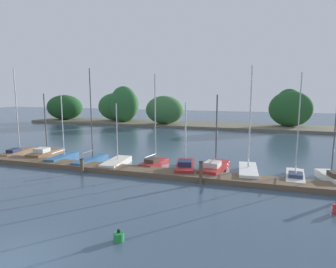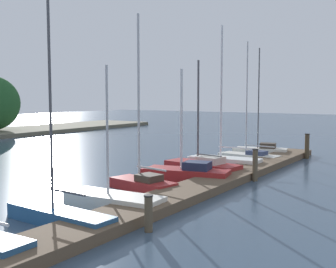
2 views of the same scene
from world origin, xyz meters
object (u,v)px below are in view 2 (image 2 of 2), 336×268
at_px(sailboat_9, 248,155).
at_px(sailboat_6, 185,173).
at_px(sailboat_5, 141,181).
at_px(mooring_piling_3, 307,146).
at_px(sailboat_8, 222,160).
at_px(sailboat_7, 201,166).
at_px(mooring_piling_2, 255,165).
at_px(sailboat_4, 110,200).
at_px(sailboat_10, 260,150).
at_px(sailboat_3, 55,213).
at_px(mooring_piling_1, 148,213).

bearing_deg(sailboat_9, sailboat_6, 95.56).
relative_size(sailboat_5, sailboat_6, 1.41).
bearing_deg(mooring_piling_3, sailboat_8, 151.75).
relative_size(sailboat_7, mooring_piling_2, 3.83).
distance_m(sailboat_4, sailboat_7, 7.91).
bearing_deg(sailboat_4, sailboat_10, -91.65).
distance_m(sailboat_7, sailboat_8, 2.43).
xyz_separation_m(sailboat_7, sailboat_9, (5.59, -0.30, -0.07)).
bearing_deg(sailboat_5, mooring_piling_3, -93.90).
distance_m(sailboat_3, mooring_piling_1, 3.06).
bearing_deg(sailboat_3, sailboat_9, -86.66).
bearing_deg(mooring_piling_2, sailboat_10, 19.64).
distance_m(mooring_piling_2, mooring_piling_3, 8.66).
xyz_separation_m(sailboat_6, mooring_piling_2, (1.77, -2.77, 0.38)).
bearing_deg(sailboat_8, sailboat_10, -95.25).
relative_size(sailboat_4, mooring_piling_2, 3.35).
distance_m(sailboat_3, sailboat_10, 18.20).
bearing_deg(mooring_piling_3, mooring_piling_2, 179.87).
bearing_deg(sailboat_8, mooring_piling_3, -122.35).
distance_m(sailboat_8, sailboat_9, 3.17).
relative_size(sailboat_5, sailboat_9, 1.01).
relative_size(sailboat_4, sailboat_8, 0.65).
xyz_separation_m(sailboat_7, sailboat_8, (2.43, -0.06, 0.01)).
relative_size(sailboat_9, mooring_piling_3, 4.59).
bearing_deg(sailboat_9, mooring_piling_2, 120.19).
relative_size(sailboat_8, mooring_piling_2, 5.18).
bearing_deg(mooring_piling_3, sailboat_3, 171.78).
height_order(sailboat_7, mooring_piling_1, sailboat_7).
xyz_separation_m(sailboat_3, sailboat_7, (10.31, 0.49, 0.02)).
bearing_deg(sailboat_9, sailboat_4, 96.48).
bearing_deg(sailboat_6, mooring_piling_1, 100.72).
relative_size(mooring_piling_1, mooring_piling_2, 0.73).
relative_size(sailboat_3, sailboat_5, 1.07).
relative_size(sailboat_4, sailboat_7, 0.87).
relative_size(sailboat_3, mooring_piling_3, 4.97).
bearing_deg(sailboat_6, sailboat_10, -100.97).
distance_m(sailboat_6, sailboat_8, 4.66).
bearing_deg(sailboat_9, sailboat_5, 92.43).
relative_size(sailboat_7, mooring_piling_1, 5.28).
bearing_deg(sailboat_7, sailboat_6, 107.26).
bearing_deg(sailboat_7, sailboat_8, -83.77).
bearing_deg(sailboat_3, sailboat_8, -85.40).
xyz_separation_m(sailboat_9, mooring_piling_3, (2.62, -2.86, 0.50)).
xyz_separation_m(sailboat_3, mooring_piling_3, (18.52, -2.68, 0.45)).
xyz_separation_m(sailboat_8, mooring_piling_1, (-11.78, -3.33, 0.17)).
xyz_separation_m(sailboat_7, sailboat_10, (7.88, -0.17, -0.00)).
height_order(sailboat_8, mooring_piling_1, sailboat_8).
relative_size(sailboat_4, sailboat_10, 0.71).
xyz_separation_m(sailboat_3, sailboat_6, (8.09, 0.11, 0.03)).
bearing_deg(sailboat_5, mooring_piling_2, -116.25).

